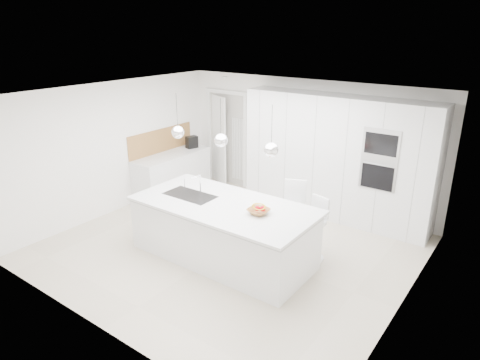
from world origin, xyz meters
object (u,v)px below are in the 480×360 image
Objects in this scene: espresso_machine at (192,142)px; fruit_bowl at (259,211)px; bar_stool_right at (315,230)px; island_base at (222,233)px; bar_stool_left at (290,215)px.

fruit_bowl is at bearing -16.01° from espresso_machine.
bar_stool_right reaches higher than fruit_bowl.
espresso_machine is at bearing 140.03° from island_base.
espresso_machine reaches higher than bar_stool_right.
island_base is 10.64× the size of espresso_machine.
fruit_bowl is 0.96m from bar_stool_left.
espresso_machine is at bearing 135.88° from bar_stool_left.
bar_stool_left is at bearing -3.24° from espresso_machine.
bar_stool_left reaches higher than fruit_bowl.
island_base is 0.81m from fruit_bowl.
island_base is at bearing -175.81° from fruit_bowl.
espresso_machine is 0.23× the size of bar_stool_left.
bar_stool_left is (3.19, -1.19, -0.47)m from espresso_machine.
bar_stool_left is 0.55m from bar_stool_right.
fruit_bowl is 0.31× the size of bar_stool_right.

